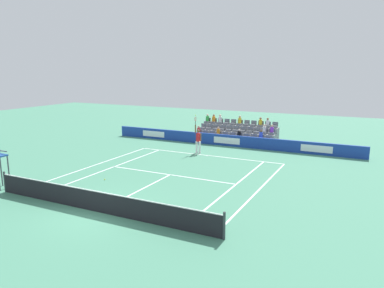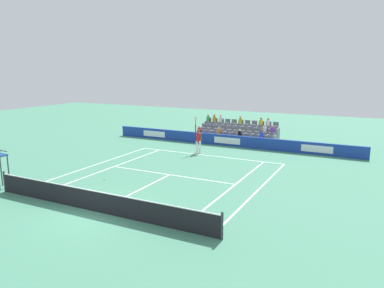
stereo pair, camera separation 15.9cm
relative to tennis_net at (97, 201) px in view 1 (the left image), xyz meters
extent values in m
plane|color=#47896B|center=(0.00, 0.00, -0.49)|extent=(80.00, 80.00, 0.00)
cube|color=white|center=(0.00, -11.89, -0.49)|extent=(10.97, 0.10, 0.01)
cube|color=white|center=(0.00, -6.40, -0.49)|extent=(8.23, 0.10, 0.01)
cube|color=white|center=(0.00, -3.20, -0.49)|extent=(0.10, 6.40, 0.01)
cube|color=white|center=(4.12, -5.95, -0.49)|extent=(0.10, 11.89, 0.01)
cube|color=white|center=(-4.12, -5.95, -0.49)|extent=(0.10, 11.89, 0.01)
cube|color=white|center=(5.49, -5.95, -0.49)|extent=(0.10, 11.89, 0.01)
cube|color=white|center=(-5.49, -5.95, -0.49)|extent=(0.10, 11.89, 0.01)
cube|color=white|center=(0.00, -11.79, -0.49)|extent=(0.10, 0.20, 0.01)
cube|color=#193899|center=(0.00, -15.70, -0.04)|extent=(20.91, 0.20, 0.90)
cube|color=white|center=(-6.97, -15.59, -0.04)|extent=(2.23, 0.01, 0.51)
cube|color=white|center=(0.00, -15.59, -0.04)|extent=(2.23, 0.01, 0.51)
cube|color=white|center=(6.97, -15.59, -0.04)|extent=(2.23, 0.01, 0.51)
cylinder|color=#33383D|center=(5.94, 0.00, 0.04)|extent=(0.10, 0.10, 1.07)
cylinder|color=#33383D|center=(-5.94, 0.00, 0.04)|extent=(0.10, 0.10, 1.07)
cube|color=black|center=(0.00, 0.00, -0.03)|extent=(11.77, 0.02, 0.92)
cube|color=white|center=(0.00, 0.00, 0.45)|extent=(11.77, 0.04, 0.04)
cylinder|color=white|center=(0.85, -12.29, -0.04)|extent=(0.16, 0.16, 0.90)
cylinder|color=white|center=(1.09, -12.26, -0.04)|extent=(0.16, 0.16, 0.90)
cube|color=white|center=(0.85, -12.29, -0.45)|extent=(0.15, 0.27, 0.08)
cube|color=white|center=(1.09, -12.26, -0.45)|extent=(0.15, 0.27, 0.08)
cube|color=red|center=(0.97, -12.28, 0.71)|extent=(0.26, 0.38, 0.60)
sphere|color=brown|center=(0.97, -12.28, 1.17)|extent=(0.24, 0.24, 0.24)
cylinder|color=brown|center=(1.19, -12.25, 1.32)|extent=(0.09, 0.09, 0.62)
cylinder|color=brown|center=(0.74, -12.25, 0.73)|extent=(0.09, 0.09, 0.56)
cylinder|color=black|center=(1.19, -12.25, 1.77)|extent=(0.04, 0.04, 0.28)
torus|color=red|center=(1.19, -12.25, 2.05)|extent=(0.06, 0.31, 0.31)
sphere|color=#D1E533|center=(1.19, -12.25, 2.33)|extent=(0.07, 0.07, 0.07)
cylinder|color=#474C54|center=(6.39, -0.60, 0.36)|extent=(0.07, 0.07, 1.71)
cylinder|color=#474C54|center=(6.99, -0.60, 0.36)|extent=(0.07, 0.07, 1.71)
cube|color=#474C54|center=(6.69, -0.62, 1.44)|extent=(0.56, 0.05, 0.04)
cube|color=gray|center=(0.00, -16.77, -0.28)|extent=(6.82, 0.95, 0.42)
cube|color=slate|center=(-3.10, -16.77, 0.03)|extent=(0.48, 0.44, 0.20)
cube|color=slate|center=(-3.10, -16.97, 0.28)|extent=(0.48, 0.04, 0.30)
cube|color=slate|center=(-2.48, -16.77, 0.03)|extent=(0.48, 0.44, 0.20)
cube|color=slate|center=(-2.48, -16.97, 0.28)|extent=(0.48, 0.04, 0.30)
cube|color=slate|center=(-1.86, -16.77, 0.03)|extent=(0.48, 0.44, 0.20)
cube|color=slate|center=(-1.86, -16.97, 0.28)|extent=(0.48, 0.04, 0.30)
cube|color=slate|center=(-1.24, -16.77, 0.03)|extent=(0.48, 0.44, 0.20)
cube|color=slate|center=(-1.24, -16.97, 0.28)|extent=(0.48, 0.04, 0.30)
cube|color=slate|center=(-0.62, -16.77, 0.03)|extent=(0.48, 0.44, 0.20)
cube|color=slate|center=(-0.62, -16.97, 0.28)|extent=(0.48, 0.04, 0.30)
cube|color=slate|center=(0.00, -16.77, 0.03)|extent=(0.48, 0.44, 0.20)
cube|color=slate|center=(0.00, -16.97, 0.28)|extent=(0.48, 0.04, 0.30)
cube|color=slate|center=(0.62, -16.77, 0.03)|extent=(0.48, 0.44, 0.20)
cube|color=slate|center=(0.62, -16.97, 0.28)|extent=(0.48, 0.04, 0.30)
cube|color=slate|center=(1.24, -16.77, 0.03)|extent=(0.48, 0.44, 0.20)
cube|color=slate|center=(1.24, -16.97, 0.28)|extent=(0.48, 0.04, 0.30)
cube|color=slate|center=(1.86, -16.77, 0.03)|extent=(0.48, 0.44, 0.20)
cube|color=slate|center=(1.86, -16.97, 0.28)|extent=(0.48, 0.04, 0.30)
cube|color=slate|center=(2.48, -16.77, 0.03)|extent=(0.48, 0.44, 0.20)
cube|color=slate|center=(2.48, -16.97, 0.28)|extent=(0.48, 0.04, 0.30)
cube|color=slate|center=(3.10, -16.77, 0.03)|extent=(0.48, 0.44, 0.20)
cube|color=slate|center=(3.10, -16.97, 0.28)|extent=(0.48, 0.04, 0.30)
cube|color=gray|center=(0.00, -17.72, -0.07)|extent=(6.82, 0.95, 0.84)
cube|color=slate|center=(-3.10, -17.72, 0.45)|extent=(0.48, 0.44, 0.20)
cube|color=slate|center=(-3.10, -17.92, 0.70)|extent=(0.48, 0.04, 0.30)
cube|color=slate|center=(-2.48, -17.72, 0.45)|extent=(0.48, 0.44, 0.20)
cube|color=slate|center=(-2.48, -17.92, 0.70)|extent=(0.48, 0.04, 0.30)
cube|color=slate|center=(-1.86, -17.72, 0.45)|extent=(0.48, 0.44, 0.20)
cube|color=slate|center=(-1.86, -17.92, 0.70)|extent=(0.48, 0.04, 0.30)
cube|color=slate|center=(-1.24, -17.72, 0.45)|extent=(0.48, 0.44, 0.20)
cube|color=slate|center=(-1.24, -17.92, 0.70)|extent=(0.48, 0.04, 0.30)
cube|color=slate|center=(-0.62, -17.72, 0.45)|extent=(0.48, 0.44, 0.20)
cube|color=slate|center=(-0.62, -17.92, 0.70)|extent=(0.48, 0.04, 0.30)
cube|color=slate|center=(0.00, -17.72, 0.45)|extent=(0.48, 0.44, 0.20)
cube|color=slate|center=(0.00, -17.92, 0.70)|extent=(0.48, 0.04, 0.30)
cube|color=slate|center=(0.62, -17.72, 0.45)|extent=(0.48, 0.44, 0.20)
cube|color=slate|center=(0.62, -17.92, 0.70)|extent=(0.48, 0.04, 0.30)
cube|color=slate|center=(1.24, -17.72, 0.45)|extent=(0.48, 0.44, 0.20)
cube|color=slate|center=(1.24, -17.92, 0.70)|extent=(0.48, 0.04, 0.30)
cube|color=slate|center=(1.86, -17.72, 0.45)|extent=(0.48, 0.44, 0.20)
cube|color=slate|center=(1.86, -17.92, 0.70)|extent=(0.48, 0.04, 0.30)
cube|color=slate|center=(2.48, -17.72, 0.45)|extent=(0.48, 0.44, 0.20)
cube|color=slate|center=(2.48, -17.92, 0.70)|extent=(0.48, 0.04, 0.30)
cube|color=slate|center=(3.10, -17.72, 0.45)|extent=(0.48, 0.44, 0.20)
cube|color=slate|center=(3.10, -17.92, 0.70)|extent=(0.48, 0.04, 0.30)
cube|color=gray|center=(0.00, -18.67, 0.14)|extent=(6.82, 0.95, 1.26)
cube|color=slate|center=(-3.10, -18.67, 0.87)|extent=(0.48, 0.44, 0.20)
cube|color=slate|center=(-3.10, -18.87, 1.12)|extent=(0.48, 0.04, 0.30)
cube|color=slate|center=(-2.48, -18.67, 0.87)|extent=(0.48, 0.44, 0.20)
cube|color=slate|center=(-2.48, -18.87, 1.12)|extent=(0.48, 0.04, 0.30)
cube|color=slate|center=(-1.86, -18.67, 0.87)|extent=(0.48, 0.44, 0.20)
cube|color=slate|center=(-1.86, -18.87, 1.12)|extent=(0.48, 0.04, 0.30)
cube|color=slate|center=(-1.24, -18.67, 0.87)|extent=(0.48, 0.44, 0.20)
cube|color=slate|center=(-1.24, -18.87, 1.12)|extent=(0.48, 0.04, 0.30)
cube|color=slate|center=(-0.62, -18.67, 0.87)|extent=(0.48, 0.44, 0.20)
cube|color=slate|center=(-0.62, -18.87, 1.12)|extent=(0.48, 0.04, 0.30)
cube|color=slate|center=(0.00, -18.67, 0.87)|extent=(0.48, 0.44, 0.20)
cube|color=slate|center=(0.00, -18.87, 1.12)|extent=(0.48, 0.04, 0.30)
cube|color=slate|center=(0.62, -18.67, 0.87)|extent=(0.48, 0.44, 0.20)
cube|color=slate|center=(0.62, -18.87, 1.12)|extent=(0.48, 0.04, 0.30)
cube|color=slate|center=(1.24, -18.67, 0.87)|extent=(0.48, 0.44, 0.20)
cube|color=slate|center=(1.24, -18.87, 1.12)|extent=(0.48, 0.04, 0.30)
cube|color=slate|center=(1.86, -18.67, 0.87)|extent=(0.48, 0.44, 0.20)
cube|color=slate|center=(1.86, -18.87, 1.12)|extent=(0.48, 0.04, 0.30)
cube|color=slate|center=(2.48, -18.67, 0.87)|extent=(0.48, 0.44, 0.20)
cube|color=slate|center=(2.48, -18.87, 1.12)|extent=(0.48, 0.04, 0.30)
cube|color=slate|center=(3.10, -18.67, 0.87)|extent=(0.48, 0.44, 0.20)
cube|color=slate|center=(3.10, -18.87, 1.12)|extent=(0.48, 0.04, 0.30)
cylinder|color=black|center=(-0.62, -16.82, 0.35)|extent=(0.28, 0.28, 0.45)
sphere|color=beige|center=(-0.62, -16.82, 0.68)|extent=(0.20, 0.20, 0.20)
cylinder|color=yellow|center=(-1.86, -18.72, 1.18)|extent=(0.28, 0.28, 0.43)
sphere|color=#9E7251|center=(-1.86, -18.72, 1.50)|extent=(0.20, 0.20, 0.20)
cylinder|color=green|center=(3.10, -18.72, 1.19)|extent=(0.28, 0.28, 0.45)
sphere|color=beige|center=(3.10, -18.72, 1.52)|extent=(0.20, 0.20, 0.20)
cylinder|color=white|center=(-2.48, -18.72, 1.18)|extent=(0.28, 0.28, 0.43)
sphere|color=#9E7251|center=(-2.48, -18.72, 1.49)|extent=(0.20, 0.20, 0.20)
cylinder|color=orange|center=(2.48, -18.72, 1.20)|extent=(0.28, 0.28, 0.46)
sphere|color=#9E7251|center=(2.48, -18.72, 1.53)|extent=(0.20, 0.20, 0.20)
cylinder|color=orange|center=(1.24, -16.82, 0.38)|extent=(0.28, 0.28, 0.51)
sphere|color=#D3A884|center=(1.24, -16.82, 0.73)|extent=(0.20, 0.20, 0.20)
cylinder|color=yellow|center=(0.00, -18.72, 1.20)|extent=(0.28, 0.28, 0.47)
sphere|color=#D3A884|center=(0.00, -18.72, 1.54)|extent=(0.20, 0.20, 0.20)
cylinder|color=white|center=(1.86, -18.72, 1.21)|extent=(0.28, 0.28, 0.49)
sphere|color=beige|center=(1.86, -18.72, 1.56)|extent=(0.20, 0.20, 0.20)
cylinder|color=red|center=(3.10, -16.82, 0.36)|extent=(0.28, 0.28, 0.47)
sphere|color=#D3A884|center=(3.10, -16.82, 0.69)|extent=(0.20, 0.20, 0.20)
cylinder|color=purple|center=(-3.10, -17.77, 0.76)|extent=(0.28, 0.28, 0.42)
sphere|color=#D3A884|center=(-3.10, -17.77, 1.07)|extent=(0.20, 0.20, 0.20)
cylinder|color=white|center=(-2.48, -17.77, 0.76)|extent=(0.28, 0.28, 0.43)
sphere|color=beige|center=(-2.48, -17.77, 1.07)|extent=(0.20, 0.20, 0.20)
cylinder|color=blue|center=(-2.48, -16.82, 0.39)|extent=(0.28, 0.28, 0.53)
sphere|color=brown|center=(-2.48, -16.82, 0.75)|extent=(0.20, 0.20, 0.20)
sphere|color=#D1E533|center=(2.78, -3.85, -0.46)|extent=(0.07, 0.07, 0.07)
camera|label=1|loc=(-10.41, 11.63, 5.63)|focal=34.22mm
camera|label=2|loc=(-10.56, 11.55, 5.63)|focal=34.22mm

